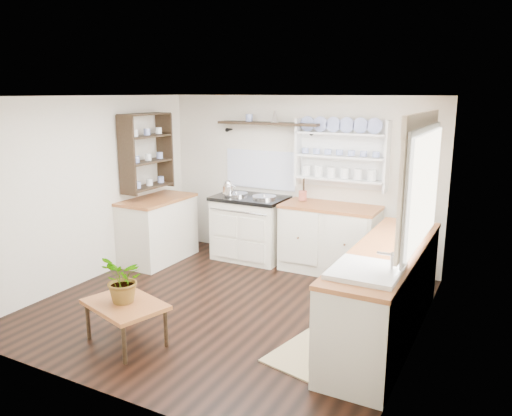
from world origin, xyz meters
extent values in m
cube|color=black|center=(0.00, 0.00, 0.00)|extent=(4.00, 3.80, 0.01)
cube|color=beige|center=(0.00, 1.90, 1.15)|extent=(4.00, 0.02, 2.30)
cube|color=beige|center=(2.00, 0.00, 1.15)|extent=(0.02, 3.80, 2.30)
cube|color=beige|center=(-2.00, 0.00, 1.15)|extent=(0.02, 3.80, 2.30)
cube|color=white|center=(0.00, 0.00, 2.30)|extent=(4.00, 3.80, 0.01)
cube|color=white|center=(1.96, 0.15, 1.50)|extent=(0.04, 1.40, 1.00)
cube|color=white|center=(1.94, 0.15, 1.50)|extent=(0.02, 1.50, 1.10)
cube|color=#F7E5C6|center=(1.92, 0.15, 2.08)|extent=(0.04, 1.55, 0.18)
cube|color=white|center=(-0.58, 1.57, 0.43)|extent=(0.98, 0.63, 0.86)
cube|color=black|center=(-0.58, 1.57, 0.88)|extent=(1.02, 0.67, 0.05)
cylinder|color=silver|center=(-0.81, 1.57, 0.92)|extent=(0.33, 0.33, 0.03)
cylinder|color=silver|center=(-0.36, 1.57, 0.92)|extent=(0.33, 0.33, 0.03)
cylinder|color=silver|center=(-0.58, 1.21, 0.76)|extent=(0.88, 0.02, 0.02)
cube|color=#EEE6CD|center=(0.60, 1.60, 0.44)|extent=(1.25, 0.60, 0.88)
cube|color=brown|center=(0.60, 1.60, 0.88)|extent=(1.27, 0.63, 0.04)
cube|color=#EEE6CD|center=(1.70, 0.10, 0.44)|extent=(0.60, 2.40, 0.88)
cube|color=brown|center=(1.70, 0.10, 0.88)|extent=(0.62, 2.43, 0.04)
cube|color=white|center=(1.70, -0.65, 0.80)|extent=(0.55, 0.60, 0.28)
cylinder|color=silver|center=(1.90, -0.65, 1.00)|extent=(0.02, 0.02, 0.22)
cube|color=#EEE6CD|center=(-1.70, 0.90, 0.44)|extent=(0.60, 1.10, 0.88)
cube|color=brown|center=(-1.70, 0.90, 0.88)|extent=(0.62, 1.13, 0.04)
cube|color=white|center=(0.65, 1.88, 1.55)|extent=(1.20, 0.03, 0.90)
cube|color=white|center=(0.65, 1.79, 1.55)|extent=(1.20, 0.22, 0.02)
cylinder|color=navy|center=(0.65, 1.80, 1.82)|extent=(0.20, 0.02, 0.20)
cube|color=black|center=(-0.40, 1.77, 1.92)|extent=(1.50, 0.24, 0.04)
cone|color=black|center=(-1.05, 1.84, 1.81)|extent=(0.06, 0.20, 0.06)
cone|color=black|center=(0.25, 1.84, 1.81)|extent=(0.06, 0.20, 0.06)
cube|color=black|center=(-1.84, 0.90, 1.55)|extent=(0.28, 0.80, 1.05)
cylinder|color=#A14D3B|center=(0.17, 1.68, 0.97)|extent=(0.11, 0.11, 0.13)
cube|color=brown|center=(-0.43, -1.18, 0.39)|extent=(0.88, 0.74, 0.04)
cylinder|color=black|center=(-0.81, -1.30, 0.19)|extent=(0.04, 0.04, 0.37)
cylinder|color=black|center=(-0.68, -0.87, 0.19)|extent=(0.04, 0.04, 0.37)
cylinder|color=black|center=(-0.18, -1.49, 0.19)|extent=(0.04, 0.04, 0.37)
cylinder|color=black|center=(-0.05, -1.06, 0.19)|extent=(0.04, 0.04, 0.37)
imported|color=#3F7233|center=(-0.43, -1.18, 0.64)|extent=(0.54, 0.52, 0.46)
cube|color=#958756|center=(1.20, -0.55, 0.01)|extent=(0.72, 0.95, 0.02)
camera|label=1|loc=(2.70, -4.46, 2.34)|focal=35.00mm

